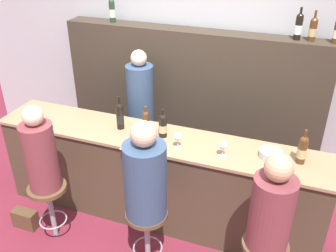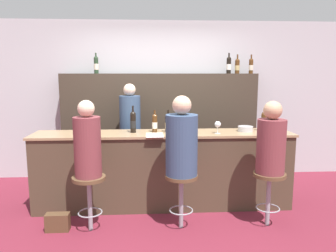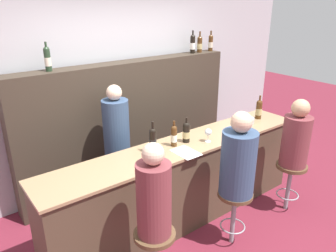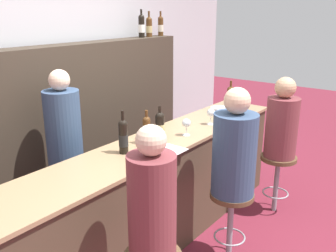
# 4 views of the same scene
# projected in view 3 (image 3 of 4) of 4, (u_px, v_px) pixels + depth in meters

# --- Properties ---
(ground_plane) EXTENTS (16.00, 16.00, 0.00)m
(ground_plane) POSITION_uv_depth(u_px,v_px,m) (197.00, 229.00, 3.79)
(ground_plane) COLOR maroon
(wall_back) EXTENTS (6.40, 0.05, 2.60)m
(wall_back) POSITION_uv_depth(u_px,v_px,m) (120.00, 91.00, 4.53)
(wall_back) COLOR #B2B2B7
(wall_back) RESTS_ON ground_plane
(bar_counter) EXTENTS (3.33, 0.57, 0.99)m
(bar_counter) POSITION_uv_depth(u_px,v_px,m) (183.00, 183.00, 3.80)
(bar_counter) COLOR #473828
(bar_counter) RESTS_ON ground_plane
(back_bar_cabinet) EXTENTS (3.13, 0.28, 1.74)m
(back_bar_cabinet) POSITION_uv_depth(u_px,v_px,m) (130.00, 125.00, 4.52)
(back_bar_cabinet) COLOR #382D23
(back_bar_cabinet) RESTS_ON ground_plane
(wine_bottle_counter_0) EXTENTS (0.07, 0.07, 0.35)m
(wine_bottle_counter_0) POSITION_uv_depth(u_px,v_px,m) (153.00, 140.00, 3.38)
(wine_bottle_counter_0) COLOR black
(wine_bottle_counter_0) RESTS_ON bar_counter
(wine_bottle_counter_1) EXTENTS (0.07, 0.07, 0.29)m
(wine_bottle_counter_1) POSITION_uv_depth(u_px,v_px,m) (174.00, 136.00, 3.54)
(wine_bottle_counter_1) COLOR #4C2D14
(wine_bottle_counter_1) RESTS_ON bar_counter
(wine_bottle_counter_2) EXTENTS (0.08, 0.08, 0.29)m
(wine_bottle_counter_2) POSITION_uv_depth(u_px,v_px,m) (186.00, 132.00, 3.64)
(wine_bottle_counter_2) COLOR black
(wine_bottle_counter_2) RESTS_ON bar_counter
(wine_bottle_counter_3) EXTENTS (0.08, 0.08, 0.32)m
(wine_bottle_counter_3) POSITION_uv_depth(u_px,v_px,m) (259.00, 109.00, 4.36)
(wine_bottle_counter_3) COLOR #4C2D14
(wine_bottle_counter_3) RESTS_ON bar_counter
(wine_bottle_backbar_0) EXTENTS (0.07, 0.07, 0.32)m
(wine_bottle_backbar_0) POSITION_uv_depth(u_px,v_px,m) (47.00, 59.00, 3.58)
(wine_bottle_backbar_0) COLOR #233823
(wine_bottle_backbar_0) RESTS_ON back_bar_cabinet
(wine_bottle_backbar_1) EXTENTS (0.07, 0.07, 0.33)m
(wine_bottle_backbar_1) POSITION_uv_depth(u_px,v_px,m) (193.00, 44.00, 4.78)
(wine_bottle_backbar_1) COLOR black
(wine_bottle_backbar_1) RESTS_ON back_bar_cabinet
(wine_bottle_backbar_2) EXTENTS (0.08, 0.08, 0.30)m
(wine_bottle_backbar_2) POSITION_uv_depth(u_px,v_px,m) (200.00, 44.00, 4.87)
(wine_bottle_backbar_2) COLOR #4C2D14
(wine_bottle_backbar_2) RESTS_ON back_bar_cabinet
(wine_bottle_backbar_3) EXTENTS (0.07, 0.07, 0.30)m
(wine_bottle_backbar_3) POSITION_uv_depth(u_px,v_px,m) (211.00, 43.00, 4.99)
(wine_bottle_backbar_3) COLOR #4C2D14
(wine_bottle_backbar_3) RESTS_ON back_bar_cabinet
(wine_glass_0) EXTENTS (0.08, 0.08, 0.15)m
(wine_glass_0) POSITION_uv_depth(u_px,v_px,m) (208.00, 132.00, 3.66)
(wine_glass_0) COLOR silver
(wine_glass_0) RESTS_ON bar_counter
(wine_glass_1) EXTENTS (0.08, 0.08, 0.16)m
(wine_glass_1) POSITION_uv_depth(u_px,v_px,m) (234.00, 124.00, 3.89)
(wine_glass_1) COLOR silver
(wine_glass_1) RESTS_ON bar_counter
(metal_bowl) EXTENTS (0.20, 0.20, 0.07)m
(metal_bowl) POSITION_uv_depth(u_px,v_px,m) (246.00, 120.00, 4.24)
(metal_bowl) COLOR #B7B7BC
(metal_bowl) RESTS_ON bar_counter
(tasting_menu) EXTENTS (0.21, 0.30, 0.00)m
(tasting_menu) POSITION_uv_depth(u_px,v_px,m) (186.00, 152.00, 3.43)
(tasting_menu) COLOR white
(tasting_menu) RESTS_ON bar_counter
(bar_stool_left) EXTENTS (0.37, 0.37, 0.62)m
(bar_stool_left) POSITION_uv_depth(u_px,v_px,m) (155.00, 245.00, 2.85)
(bar_stool_left) COLOR gray
(bar_stool_left) RESTS_ON ground_plane
(guest_seated_left) EXTENTS (0.29, 0.29, 0.84)m
(guest_seated_left) POSITION_uv_depth(u_px,v_px,m) (154.00, 196.00, 2.67)
(guest_seated_left) COLOR brown
(guest_seated_left) RESTS_ON bar_stool_left
(bar_stool_middle) EXTENTS (0.37, 0.37, 0.62)m
(bar_stool_middle) POSITION_uv_depth(u_px,v_px,m) (234.00, 204.00, 3.43)
(bar_stool_middle) COLOR gray
(bar_stool_middle) RESTS_ON ground_plane
(guest_seated_middle) EXTENTS (0.35, 0.35, 0.88)m
(guest_seated_middle) POSITION_uv_depth(u_px,v_px,m) (238.00, 160.00, 3.24)
(guest_seated_middle) COLOR #334766
(guest_seated_middle) RESTS_ON bar_stool_middle
(bar_stool_right) EXTENTS (0.37, 0.37, 0.62)m
(bar_stool_right) POSITION_uv_depth(u_px,v_px,m) (290.00, 174.00, 4.00)
(bar_stool_right) COLOR gray
(bar_stool_right) RESTS_ON ground_plane
(guest_seated_right) EXTENTS (0.32, 0.32, 0.82)m
(guest_seated_right) POSITION_uv_depth(u_px,v_px,m) (296.00, 137.00, 3.82)
(guest_seated_right) COLOR brown
(guest_seated_right) RESTS_ON bar_stool_right
(bartender) EXTENTS (0.31, 0.31, 1.60)m
(bartender) POSITION_uv_depth(u_px,v_px,m) (118.00, 154.00, 3.96)
(bartender) COLOR #334766
(bartender) RESTS_ON ground_plane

